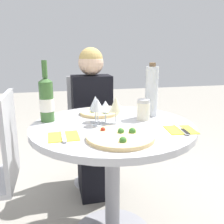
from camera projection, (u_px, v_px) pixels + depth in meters
dining_table at (112, 152)px, 1.50m from camera, size 0.95×0.95×0.77m
chair_behind_diner at (91, 132)px, 2.27m from camera, size 0.39×0.39×0.96m
seated_diner at (94, 126)px, 2.10m from camera, size 0.33×0.45×1.21m
pizza_large at (121, 137)px, 1.21m from camera, size 0.33×0.33×0.04m
pizza_small_far at (100, 112)px, 1.68m from camera, size 0.26×0.26×0.05m
wine_bottle at (46, 99)px, 1.48m from camera, size 0.08×0.08×0.36m
tall_carafe at (152, 91)px, 1.59m from camera, size 0.08×0.08×0.34m
sugar_shaker at (143, 110)px, 1.53m from camera, size 0.08×0.08×0.13m
wine_glass_center at (105, 107)px, 1.46m from camera, size 0.08×0.08×0.13m
wine_glass_back_left at (95, 103)px, 1.48m from camera, size 0.08×0.08×0.16m
wine_glass_front_left at (98, 105)px, 1.41m from camera, size 0.08×0.08×0.16m
wine_glass_front_right at (116, 104)px, 1.43m from camera, size 0.08×0.08×0.16m
place_setting_left at (64, 136)px, 1.24m from camera, size 0.15×0.19×0.01m
place_setting_right at (181, 130)px, 1.34m from camera, size 0.17×0.19×0.01m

